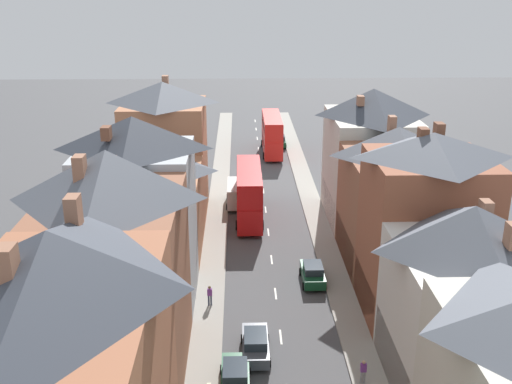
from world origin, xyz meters
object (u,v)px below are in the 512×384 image
delivery_van (236,193)px  pedestrian_near_right (363,371)px  car_parked_right_a (255,344)px  car_parked_left_a (279,141)px  double_decker_bus_lead (249,192)px  car_near_silver (235,376)px  pedestrian_mid_left (210,295)px  double_decker_bus_mid_street (272,134)px  car_near_blue (313,273)px

delivery_van → pedestrian_near_right: size_ratio=3.23×
car_parked_right_a → car_parked_left_a: bearing=84.6°
pedestrian_near_right → car_parked_right_a: bearing=153.1°
double_decker_bus_lead → car_near_silver: (-1.29, -26.95, -2.00)m
pedestrian_near_right → pedestrian_mid_left: bearing=135.7°
pedestrian_near_right → pedestrian_mid_left: same height
pedestrian_near_right → pedestrian_mid_left: 13.50m
double_decker_bus_lead → double_decker_bus_mid_street: bearing=81.5°
car_near_silver → car_parked_left_a: 55.13m
double_decker_bus_lead → car_near_silver: bearing=-92.7°
delivery_van → pedestrian_near_right: delivery_van is taller
double_decker_bus_lead → car_parked_left_a: size_ratio=2.42×
pedestrian_mid_left → delivery_van: bearing=84.8°
pedestrian_mid_left → car_near_blue: bearing=23.8°
pedestrian_mid_left → double_decker_bus_lead: bearing=79.5°
car_near_silver → car_parked_left_a: car_parked_left_a is taller
double_decker_bus_mid_street → car_parked_right_a: (-3.59, -47.77, -1.98)m
double_decker_bus_mid_street → car_parked_left_a: bearing=70.6°
car_near_silver → delivery_van: delivery_van is taller
car_parked_right_a → pedestrian_near_right: (6.41, -3.25, 0.20)m
pedestrian_mid_left → car_parked_left_a: bearing=79.8°
double_decker_bus_mid_street → car_near_silver: double_decker_bus_mid_street is taller
car_near_silver → car_parked_left_a: bearing=83.5°
car_near_blue → car_near_silver: size_ratio=0.96×
double_decker_bus_lead → pedestrian_near_right: size_ratio=6.71×
double_decker_bus_mid_street → pedestrian_mid_left: double_decker_bus_mid_street is taller
car_near_silver → delivery_van: 30.84m
car_near_blue → car_parked_left_a: size_ratio=0.90×
car_parked_right_a → delivery_van: delivery_van is taller
double_decker_bus_lead → delivery_van: bearing=108.4°
double_decker_bus_mid_street → car_parked_left_a: double_decker_bus_mid_street is taller
car_parked_right_a → pedestrian_mid_left: 6.99m
double_decker_bus_mid_street → pedestrian_mid_left: 42.19m
car_near_silver → pedestrian_near_right: size_ratio=2.59×
double_decker_bus_lead → car_near_silver: 27.06m
car_parked_right_a → car_near_blue: bearing=63.4°
double_decker_bus_mid_street → pedestrian_mid_left: bearing=-99.3°
double_decker_bus_lead → car_near_silver: double_decker_bus_lead is taller
delivery_van → car_parked_right_a: bearing=-87.3°
car_near_silver → pedestrian_mid_left: (-1.94, 9.47, 0.22)m
car_near_blue → delivery_van: 18.83m
car_near_blue → car_near_silver: (-6.20, -13.07, -0.03)m
car_near_silver → car_parked_right_a: (1.30, 3.29, 0.02)m
double_decker_bus_mid_street → car_near_blue: size_ratio=2.69×
car_near_blue → pedestrian_mid_left: pedestrian_mid_left is taller
pedestrian_near_right → delivery_van: bearing=104.1°
delivery_van → pedestrian_mid_left: (-1.94, -21.37, -0.30)m
double_decker_bus_lead → pedestrian_near_right: double_decker_bus_lead is taller
car_near_silver → double_decker_bus_mid_street: bearing=84.5°
double_decker_bus_lead → car_parked_right_a: size_ratio=2.51×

